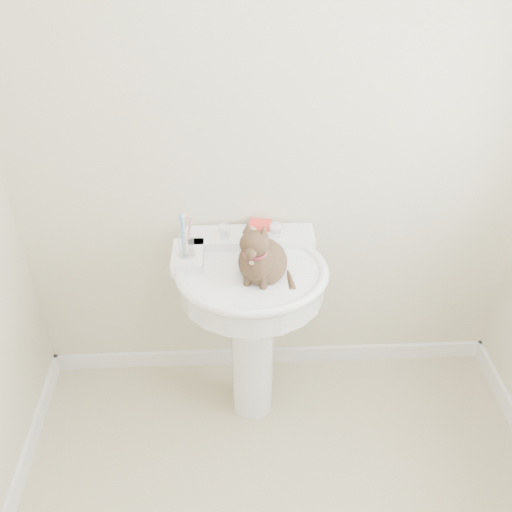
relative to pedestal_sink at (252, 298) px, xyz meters
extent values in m
cube|color=white|center=(0.11, 0.28, -0.63)|extent=(2.20, 0.02, 0.09)
cylinder|color=white|center=(0.00, -0.01, -0.35)|extent=(0.18, 0.18, 0.66)
cylinder|color=white|center=(0.00, -0.01, 0.08)|extent=(0.58, 0.58, 0.13)
ellipsoid|color=white|center=(0.00, -0.01, 0.02)|extent=(0.53, 0.46, 0.21)
torus|color=white|center=(0.00, -0.01, 0.14)|extent=(0.61, 0.61, 0.04)
cube|color=white|center=(0.00, 0.20, 0.16)|extent=(0.54, 0.14, 0.06)
cube|color=white|center=(-0.25, 0.08, 0.16)|extent=(0.13, 0.19, 0.06)
cylinder|color=silver|center=(0.00, 0.16, 0.21)|extent=(0.05, 0.05, 0.05)
cylinder|color=silver|center=(0.00, 0.11, 0.24)|extent=(0.04, 0.04, 0.14)
sphere|color=white|center=(-0.11, 0.18, 0.23)|extent=(0.06, 0.06, 0.06)
sphere|color=white|center=(0.11, 0.18, 0.23)|extent=(0.06, 0.06, 0.06)
cube|color=red|center=(0.05, 0.24, 0.20)|extent=(0.10, 0.07, 0.03)
cylinder|color=silver|center=(-0.25, 0.05, 0.19)|extent=(0.07, 0.07, 0.01)
cylinder|color=white|center=(-0.25, 0.05, 0.23)|extent=(0.06, 0.06, 0.09)
cylinder|color=#4392DA|center=(-0.27, 0.05, 0.28)|extent=(0.01, 0.01, 0.17)
cylinder|color=white|center=(-0.25, 0.05, 0.28)|extent=(0.01, 0.01, 0.17)
cylinder|color=pink|center=(-0.24, 0.05, 0.28)|extent=(0.01, 0.01, 0.17)
ellipsoid|color=brown|center=(0.04, -0.01, 0.19)|extent=(0.19, 0.22, 0.17)
ellipsoid|color=brown|center=(0.04, -0.09, 0.25)|extent=(0.12, 0.12, 0.16)
ellipsoid|color=brown|center=(0.04, -0.12, 0.35)|extent=(0.11, 0.10, 0.10)
cone|color=brown|center=(0.01, -0.10, 0.40)|extent=(0.04, 0.04, 0.04)
cone|color=brown|center=(0.07, -0.10, 0.40)|extent=(0.04, 0.04, 0.04)
cylinder|color=brown|center=(0.14, 0.01, 0.13)|extent=(0.03, 0.03, 0.20)
torus|color=maroon|center=(0.04, -0.11, 0.30)|extent=(0.09, 0.09, 0.01)
camera|label=1|loc=(-0.06, -1.79, 1.51)|focal=40.00mm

